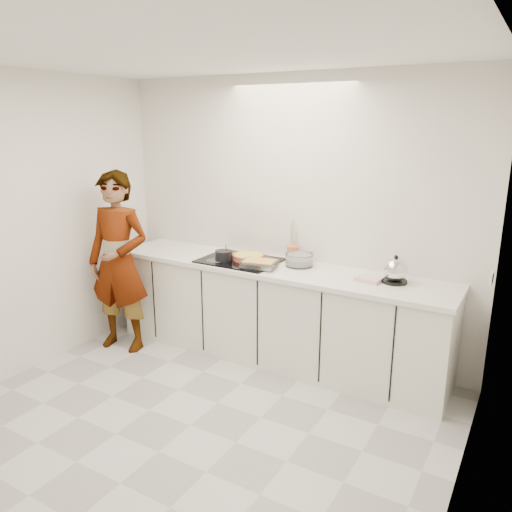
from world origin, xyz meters
The scene contains 16 objects.
floor centered at (0.00, 0.00, 0.00)m, with size 3.60×3.20×0.00m, color silver.
ceiling centered at (0.00, 0.00, 2.60)m, with size 3.60×3.20×0.00m, color white.
wall_back centered at (0.00, 1.60, 1.30)m, with size 3.60×0.00×2.60m, color silver.
wall_left centered at (-1.80, 0.00, 1.30)m, with size 0.00×3.20×2.60m, color silver.
wall_right centered at (1.80, 0.02, 1.30)m, with size 0.02×3.20×2.60m.
base_cabinets centered at (0.00, 1.28, 0.43)m, with size 3.20×0.58×0.87m, color silver.
countertop centered at (0.00, 1.28, 0.89)m, with size 3.24×0.64×0.04m, color white.
hob centered at (-0.35, 1.26, 0.92)m, with size 0.72×0.54×0.01m, color black.
tart_dish centered at (-0.28, 1.31, 0.95)m, with size 0.40×0.40×0.05m.
saucepan centered at (-0.47, 1.17, 0.97)m, with size 0.17×0.17×0.15m.
baking_dish centered at (-0.07, 1.15, 0.96)m, with size 0.34×0.27×0.06m.
mixing_bowl centered at (0.20, 1.40, 0.96)m, with size 0.30×0.30×0.12m.
tea_towel centered at (0.89, 1.28, 0.93)m, with size 0.20×0.15×0.03m, color white.
kettle centered at (1.08, 1.35, 1.01)m, with size 0.26×0.26×0.23m.
utensil_crock centered at (0.06, 1.55, 0.98)m, with size 0.11×0.11×0.14m, color orange.
cook centered at (-1.40, 0.75, 0.87)m, with size 0.64×0.42×1.75m, color silver.
Camera 1 is at (2.06, -2.55, 2.19)m, focal length 35.00 mm.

